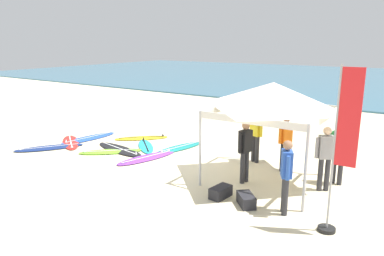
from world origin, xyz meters
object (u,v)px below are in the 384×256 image
at_px(surfboard_red, 71,142).
at_px(surfboard_teal, 180,147).
at_px(surfboard_lime, 111,151).
at_px(surfboard_navy, 49,148).
at_px(person_grey, 325,154).
at_px(surfboard_purple, 147,158).
at_px(surfboard_yellow, 142,138).
at_px(surfboard_blue, 89,138).
at_px(person_orange, 285,139).
at_px(surfboard_cyan, 146,146).
at_px(gear_bag_near_tent, 221,192).
at_px(gear_bag_by_pole, 246,200).
at_px(person_green, 339,149).
at_px(surfboard_black, 120,149).
at_px(person_black, 245,148).
at_px(person_blue, 286,172).
at_px(canopy_tent, 273,96).
at_px(banner_flag, 339,159).
at_px(person_yellow, 256,132).

bearing_deg(surfboard_red, surfboard_teal, 24.47).
distance_m(surfboard_lime, surfboard_teal, 2.46).
relative_size(surfboard_lime, surfboard_navy, 0.84).
bearing_deg(person_grey, surfboard_purple, -174.37).
bearing_deg(surfboard_yellow, surfboard_blue, -145.57).
distance_m(surfboard_navy, person_orange, 8.36).
xyz_separation_m(surfboard_cyan, surfboard_lime, (-0.58, -1.20, -0.00)).
height_order(gear_bag_near_tent, gear_bag_by_pole, same).
bearing_deg(person_green, surfboard_black, -171.81).
bearing_deg(gear_bag_near_tent, gear_bag_by_pole, -5.17).
distance_m(person_black, gear_bag_near_tent, 1.51).
height_order(surfboard_cyan, surfboard_teal, same).
relative_size(surfboard_lime, gear_bag_near_tent, 3.27).
bearing_deg(gear_bag_by_pole, person_black, 117.99).
relative_size(surfboard_cyan, gear_bag_by_pole, 2.86).
bearing_deg(surfboard_navy, surfboard_red, 86.64).
xyz_separation_m(person_black, gear_bag_by_pole, (0.70, -1.31, -0.85)).
xyz_separation_m(surfboard_blue, surfboard_red, (-0.09, -0.80, 0.00)).
height_order(surfboard_cyan, surfboard_red, same).
height_order(surfboard_black, person_blue, person_blue).
bearing_deg(surfboard_yellow, person_green, -4.45).
bearing_deg(person_blue, surfboard_cyan, 159.54).
xyz_separation_m(surfboard_cyan, person_black, (4.54, -1.09, 0.95)).
bearing_deg(gear_bag_by_pole, surfboard_red, 171.44).
height_order(surfboard_cyan, person_grey, person_grey).
bearing_deg(person_grey, canopy_tent, -176.33).
height_order(surfboard_cyan, gear_bag_near_tent, gear_bag_near_tent).
bearing_deg(surfboard_teal, person_grey, -10.86).
relative_size(person_orange, banner_flag, 0.50).
bearing_deg(gear_bag_near_tent, surfboard_purple, 159.61).
bearing_deg(surfboard_purple, canopy_tent, 6.32).
relative_size(person_green, gear_bag_by_pole, 2.85).
height_order(canopy_tent, gear_bag_by_pole, canopy_tent).
bearing_deg(surfboard_red, surfboard_navy, -93.36).
xyz_separation_m(surfboard_navy, gear_bag_near_tent, (7.29, -0.22, 0.10)).
xyz_separation_m(surfboard_navy, surfboard_teal, (3.93, 2.68, 0.00)).
xyz_separation_m(surfboard_red, surfboard_yellow, (1.83, 2.00, 0.00)).
relative_size(person_yellow, gear_bag_near_tent, 2.85).
height_order(canopy_tent, surfboard_lime, canopy_tent).
bearing_deg(surfboard_cyan, gear_bag_near_tent, -27.45).
xyz_separation_m(person_grey, gear_bag_near_tent, (-2.00, -1.87, -0.85)).
relative_size(surfboard_lime, surfboard_yellow, 1.04).
xyz_separation_m(surfboard_navy, surfboard_red, (0.05, 0.91, 0.00)).
relative_size(person_orange, gear_bag_near_tent, 2.85).
distance_m(person_green, banner_flag, 2.89).
bearing_deg(surfboard_navy, surfboard_cyan, 37.18).
bearing_deg(surfboard_cyan, surfboard_purple, -47.21).
bearing_deg(gear_bag_near_tent, person_orange, 77.24).
distance_m(surfboard_blue, banner_flag, 10.25).
height_order(person_blue, banner_flag, banner_flag).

